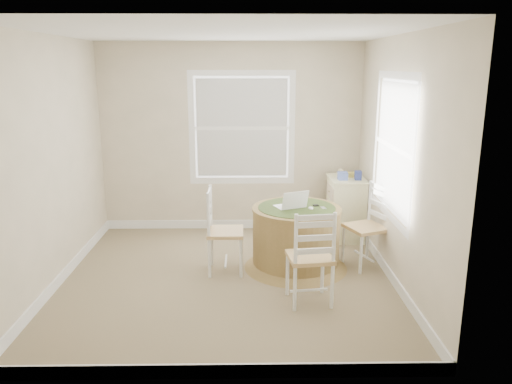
{
  "coord_description": "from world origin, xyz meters",
  "views": [
    {
      "loc": [
        0.24,
        -5.09,
        2.29
      ],
      "look_at": [
        0.32,
        0.45,
        0.88
      ],
      "focal_mm": 35.0,
      "sensor_mm": 36.0,
      "label": 1
    }
  ],
  "objects": [
    {
      "name": "chair_left",
      "position": [
        -0.02,
        0.23,
        0.47
      ],
      "size": [
        0.4,
        0.42,
        0.95
      ],
      "primitive_type": null,
      "rotation": [
        0.0,
        0.0,
        1.58
      ],
      "color": "white",
      "rests_on": "ground"
    },
    {
      "name": "room",
      "position": [
        0.17,
        0.16,
        1.3
      ],
      "size": [
        3.64,
        3.64,
        2.64
      ],
      "color": "#7C6F4F",
      "rests_on": "ground"
    },
    {
      "name": "tissue_box",
      "position": [
        1.46,
        1.25,
        0.89
      ],
      "size": [
        0.12,
        0.12,
        0.1
      ],
      "primitive_type": "cube",
      "rotation": [
        0.0,
        0.0,
        0.0
      ],
      "color": "#566DC5",
      "rests_on": "corner_chest"
    },
    {
      "name": "keys",
      "position": [
        1.01,
        0.38,
        0.73
      ],
      "size": [
        0.07,
        0.06,
        0.02
      ],
      "primitive_type": "cube",
      "rotation": [
        0.0,
        0.0,
        0.2
      ],
      "color": "black",
      "rests_on": "round_table"
    },
    {
      "name": "cup_cream",
      "position": [
        1.48,
        1.5,
        0.88
      ],
      "size": [
        0.07,
        0.07,
        0.09
      ],
      "primitive_type": "cylinder",
      "color": "beige",
      "rests_on": "corner_chest"
    },
    {
      "name": "chair_near",
      "position": [
        0.84,
        -0.54,
        0.47
      ],
      "size": [
        0.47,
        0.45,
        0.95
      ],
      "primitive_type": null,
      "rotation": [
        0.0,
        0.0,
        3.27
      ],
      "color": "white",
      "rests_on": "ground"
    },
    {
      "name": "phone",
      "position": [
        1.08,
        0.3,
        0.72
      ],
      "size": [
        0.06,
        0.1,
        0.02
      ],
      "primitive_type": "cube",
      "rotation": [
        0.0,
        0.0,
        0.2
      ],
      "color": "#B7BABF",
      "rests_on": "round_table"
    },
    {
      "name": "round_table",
      "position": [
        0.78,
        0.34,
        0.4
      ],
      "size": [
        1.2,
        1.2,
        0.73
      ],
      "rotation": [
        0.0,
        0.0,
        0.2
      ],
      "color": "olive",
      "rests_on": "ground"
    },
    {
      "name": "box_yellow",
      "position": [
        1.6,
        1.42,
        0.87
      ],
      "size": [
        0.15,
        0.1,
        0.06
      ],
      "primitive_type": "cube",
      "rotation": [
        0.0,
        0.0,
        0.0
      ],
      "color": "#D7C14C",
      "rests_on": "corner_chest"
    },
    {
      "name": "chair_right",
      "position": [
        1.59,
        0.36,
        0.47
      ],
      "size": [
        0.53,
        0.54,
        0.95
      ],
      "primitive_type": null,
      "rotation": [
        0.0,
        0.0,
        -1.19
      ],
      "color": "white",
      "rests_on": "ground"
    },
    {
      "name": "mouse",
      "position": [
        0.94,
        0.28,
        0.73
      ],
      "size": [
        0.07,
        0.1,
        0.03
      ],
      "primitive_type": "ellipsoid",
      "rotation": [
        0.0,
        0.0,
        0.2
      ],
      "color": "white",
      "rests_on": "round_table"
    },
    {
      "name": "box_blue",
      "position": [
        1.68,
        1.22,
        0.9
      ],
      "size": [
        0.08,
        0.08,
        0.12
      ],
      "primitive_type": "cube",
      "rotation": [
        0.0,
        0.0,
        0.0
      ],
      "color": "navy",
      "rests_on": "corner_chest"
    },
    {
      "name": "laptop",
      "position": [
        0.72,
        0.34,
        0.75
      ],
      "size": [
        0.4,
        0.38,
        0.22
      ],
      "rotation": [
        0.0,
        0.0,
        3.55
      ],
      "color": "white",
      "rests_on": "round_table"
    },
    {
      "name": "corner_chest",
      "position": [
        1.55,
        1.36,
        0.42
      ],
      "size": [
        0.48,
        0.63,
        0.84
      ],
      "rotation": [
        0.0,
        0.0,
        0.0
      ],
      "color": "#F7F2B9",
      "rests_on": "ground"
    }
  ]
}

